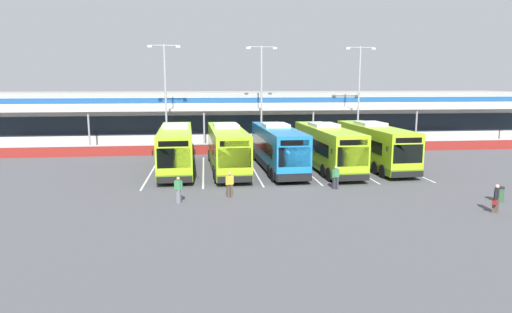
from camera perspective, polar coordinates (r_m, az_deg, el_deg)
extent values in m
plane|color=#4C4C51|center=(31.75, 4.67, -3.66)|extent=(200.00, 200.00, 0.00)
cube|color=beige|center=(57.81, -0.49, 5.07)|extent=(70.00, 10.00, 5.50)
cube|color=#19232D|center=(52.87, 0.08, 4.17)|extent=(66.00, 0.08, 2.20)
cube|color=navy|center=(52.68, 0.09, 7.25)|extent=(68.00, 0.08, 0.60)
cube|color=beige|center=(51.26, 0.28, 6.13)|extent=(67.00, 3.00, 0.24)
cube|color=gray|center=(57.65, -0.50, 8.04)|extent=(70.00, 10.00, 0.50)
cylinder|color=#999999|center=(51.43, -20.64, 3.18)|extent=(0.20, 0.20, 4.20)
cylinder|color=#999999|center=(49.88, -6.67, 3.55)|extent=(0.20, 0.20, 4.20)
cylinder|color=#999999|center=(51.36, 7.33, 3.71)|extent=(0.20, 0.20, 4.20)
cylinder|color=#999999|center=(55.64, 19.86, 3.66)|extent=(0.20, 0.20, 4.20)
cube|color=maroon|center=(45.72, 1.16, 1.05)|extent=(60.00, 0.36, 1.00)
cube|color=#B2B2B2|center=(45.64, 1.17, 1.74)|extent=(60.00, 0.40, 0.10)
cube|color=#9ED11E|center=(37.01, -10.23, 1.11)|extent=(3.00, 12.09, 3.19)
cube|color=#598419|center=(37.22, -10.17, -0.89)|extent=(3.02, 12.11, 0.56)
cube|color=black|center=(37.38, -10.22, 1.56)|extent=(2.94, 9.69, 0.96)
cube|color=black|center=(31.12, -10.50, -0.21)|extent=(2.31, 0.19, 1.40)
cube|color=black|center=(30.96, -10.56, 1.61)|extent=(2.05, 0.16, 0.40)
cube|color=silver|center=(37.80, -10.27, 3.93)|extent=(2.15, 2.88, 0.28)
cube|color=black|center=(31.29, -10.42, -2.95)|extent=(2.45, 0.25, 0.44)
cube|color=black|center=(31.39, -7.85, 0.59)|extent=(0.08, 0.12, 0.36)
cube|color=black|center=(31.49, -13.15, 0.46)|extent=(0.08, 0.12, 0.36)
cylinder|color=black|center=(41.76, -8.38, 0.17)|extent=(0.36, 1.05, 1.04)
cylinder|color=black|center=(41.82, -11.66, 0.09)|extent=(0.36, 1.05, 1.04)
cylinder|color=black|center=(34.08, -8.28, -1.92)|extent=(0.36, 1.05, 1.04)
cylinder|color=black|center=(34.15, -12.29, -2.02)|extent=(0.36, 1.05, 1.04)
cylinder|color=black|center=(32.71, -8.26, -2.40)|extent=(0.36, 1.05, 1.04)
cylinder|color=black|center=(32.78, -12.44, -2.50)|extent=(0.36, 1.05, 1.04)
cube|color=#9ED11E|center=(36.60, -3.72, 1.14)|extent=(3.00, 12.09, 3.19)
cube|color=#598419|center=(36.81, -3.70, -0.88)|extent=(3.02, 12.11, 0.56)
cube|color=black|center=(36.96, -3.78, 1.61)|extent=(2.94, 9.69, 0.96)
cube|color=black|center=(30.72, -2.75, -0.18)|extent=(2.31, 0.19, 1.40)
cube|color=black|center=(30.56, -2.77, 1.66)|extent=(2.05, 0.16, 0.40)
cube|color=silver|center=(37.38, -3.89, 3.99)|extent=(2.15, 2.88, 0.28)
cube|color=black|center=(30.90, -2.71, -2.96)|extent=(2.45, 0.25, 0.44)
cube|color=black|center=(31.19, -0.17, 0.63)|extent=(0.08, 0.12, 0.36)
cube|color=black|center=(30.90, -5.51, 0.50)|extent=(0.08, 0.12, 0.36)
cylinder|color=black|center=(41.45, -2.62, 0.20)|extent=(0.36, 1.05, 1.04)
cylinder|color=black|center=(41.27, -5.92, 0.12)|extent=(0.36, 1.05, 1.04)
cylinder|color=black|center=(33.83, -1.21, -1.91)|extent=(0.36, 1.05, 1.04)
cylinder|color=black|center=(33.60, -5.25, -2.03)|extent=(0.36, 1.05, 1.04)
cylinder|color=black|center=(32.47, -0.88, -2.39)|extent=(0.36, 1.05, 1.04)
cylinder|color=black|center=(32.24, -5.10, -2.52)|extent=(0.36, 1.05, 1.04)
cube|color=#1972B7|center=(36.93, 2.79, 1.23)|extent=(3.00, 12.09, 3.19)
cube|color=black|center=(37.14, 2.77, -0.78)|extent=(3.02, 12.11, 0.56)
cube|color=black|center=(37.28, 2.67, 1.69)|extent=(2.94, 9.69, 0.96)
cube|color=black|center=(31.17, 4.96, -0.07)|extent=(2.31, 0.19, 1.40)
cube|color=black|center=(31.01, 4.99, 1.75)|extent=(2.05, 0.16, 0.40)
cube|color=silver|center=(37.69, 2.50, 4.05)|extent=(2.15, 2.88, 0.28)
cube|color=black|center=(31.34, 4.97, -2.81)|extent=(2.45, 0.25, 0.44)
cube|color=black|center=(31.82, 7.37, 0.72)|extent=(0.08, 0.12, 0.36)
cube|color=black|center=(31.14, 2.22, 0.61)|extent=(0.08, 0.12, 0.36)
cylinder|color=black|center=(41.83, 3.12, 0.28)|extent=(0.36, 1.05, 1.04)
cylinder|color=black|center=(41.41, -0.11, 0.20)|extent=(0.36, 1.05, 1.04)
cylinder|color=black|center=(34.35, 5.78, -1.78)|extent=(0.36, 1.05, 1.04)
cylinder|color=black|center=(33.84, 1.86, -1.91)|extent=(0.36, 1.05, 1.04)
cylinder|color=black|center=(33.03, 6.39, -2.25)|extent=(0.36, 1.05, 1.04)
cylinder|color=black|center=(32.49, 2.31, -2.39)|extent=(0.36, 1.05, 1.04)
cube|color=#9ED11E|center=(37.54, 9.09, 1.25)|extent=(3.00, 12.09, 3.19)
cube|color=#598419|center=(37.74, 9.04, -0.72)|extent=(3.02, 12.11, 0.56)
cube|color=black|center=(37.88, 8.92, 1.70)|extent=(2.94, 9.69, 0.96)
cube|color=black|center=(31.97, 12.33, -0.01)|extent=(2.31, 0.19, 1.40)
cube|color=black|center=(31.81, 12.40, 1.76)|extent=(2.05, 0.16, 0.40)
cube|color=silver|center=(38.28, 8.70, 4.04)|extent=(2.15, 2.88, 0.28)
cube|color=black|center=(32.14, 12.31, -2.68)|extent=(2.45, 0.25, 0.44)
cube|color=black|center=(32.78, 14.51, 0.76)|extent=(0.08, 0.12, 0.36)
cube|color=black|center=(31.75, 9.68, 0.65)|extent=(0.08, 0.12, 0.36)
cylinder|color=black|center=(42.44, 8.69, 0.32)|extent=(0.36, 1.05, 1.04)
cylinder|color=black|center=(41.79, 5.56, 0.24)|extent=(0.36, 1.05, 1.04)
cylinder|color=black|center=(35.19, 12.47, -1.69)|extent=(0.36, 1.05, 1.04)
cylinder|color=black|center=(34.40, 8.75, -1.83)|extent=(0.36, 1.05, 1.04)
cylinder|color=black|center=(33.91, 13.32, -2.14)|extent=(0.36, 1.05, 1.04)
cylinder|color=black|center=(33.10, 9.47, -2.29)|extent=(0.36, 1.05, 1.04)
cube|color=#9ED11E|center=(39.59, 14.93, 1.48)|extent=(3.00, 12.09, 3.19)
cube|color=#598419|center=(39.79, 14.85, -0.40)|extent=(3.02, 12.11, 0.56)
cube|color=black|center=(39.92, 14.71, 1.90)|extent=(2.94, 9.69, 0.96)
cube|color=black|center=(34.26, 18.89, 0.32)|extent=(2.31, 0.19, 1.40)
cube|color=black|center=(34.12, 18.99, 1.98)|extent=(2.05, 0.16, 0.40)
cube|color=silver|center=(40.31, 14.47, 4.12)|extent=(2.15, 2.88, 0.28)
cube|color=black|center=(34.43, 18.85, -2.17)|extent=(2.45, 0.25, 0.44)
cube|color=black|center=(35.21, 20.76, 1.03)|extent=(0.08, 0.12, 0.36)
cube|color=black|center=(33.88, 16.47, 0.94)|extent=(0.08, 0.12, 0.36)
cylinder|color=black|center=(44.44, 13.91, 0.56)|extent=(0.36, 1.05, 1.04)
cylinder|color=black|center=(43.58, 11.00, 0.49)|extent=(0.36, 1.05, 1.04)
cylinder|color=black|center=(37.47, 18.46, -1.28)|extent=(0.36, 1.05, 1.04)
cylinder|color=black|center=(36.44, 15.11, -1.41)|extent=(0.36, 1.05, 1.04)
cylinder|color=black|center=(36.25, 19.46, -1.69)|extent=(0.36, 1.05, 1.04)
cylinder|color=black|center=(35.19, 16.03, -1.83)|extent=(0.36, 1.05, 1.04)
cube|color=silver|center=(37.29, -13.24, -1.90)|extent=(0.14, 13.00, 0.01)
cube|color=silver|center=(37.02, -6.77, -1.79)|extent=(0.14, 13.00, 0.01)
cube|color=silver|center=(37.23, -0.29, -1.66)|extent=(0.14, 13.00, 0.01)
cube|color=silver|center=(37.91, 6.03, -1.51)|extent=(0.14, 13.00, 0.01)
cube|color=silver|center=(39.03, 12.06, -1.35)|extent=(0.14, 13.00, 0.01)
cube|color=silver|center=(40.56, 17.70, -1.19)|extent=(0.14, 13.00, 0.01)
cube|color=#4C4238|center=(28.25, 28.23, -5.56)|extent=(0.23, 0.22, 0.84)
cube|color=#4C4238|center=(28.40, 28.51, -5.51)|extent=(0.23, 0.22, 0.84)
cube|color=black|center=(28.16, 28.49, -4.16)|extent=(0.39, 0.40, 0.56)
cube|color=black|center=(27.96, 28.43, -4.31)|extent=(0.13, 0.13, 0.54)
cube|color=black|center=(28.38, 28.53, -4.12)|extent=(0.13, 0.13, 0.54)
sphere|color=#DBB293|center=(28.08, 28.55, -3.38)|extent=(0.22, 0.22, 0.22)
cube|color=maroon|center=(28.00, 28.30, -5.25)|extent=(0.29, 0.28, 0.22)
cylinder|color=maroon|center=(27.95, 28.33, -4.90)|extent=(0.02, 0.02, 0.16)
cube|color=#33333D|center=(30.84, 9.98, -3.37)|extent=(0.19, 0.22, 0.84)
cube|color=#33333D|center=(30.84, 10.35, -3.38)|extent=(0.19, 0.22, 0.84)
cube|color=#387F4C|center=(30.69, 10.20, -2.10)|extent=(0.39, 0.32, 0.56)
cube|color=#387F4C|center=(30.57, 9.87, -2.19)|extent=(0.12, 0.12, 0.54)
cube|color=#387F4C|center=(30.83, 10.53, -2.11)|extent=(0.12, 0.12, 0.54)
sphere|color=tan|center=(30.62, 10.22, -1.38)|extent=(0.22, 0.22, 0.22)
cube|color=#4C4238|center=(28.29, -3.60, -4.41)|extent=(0.20, 0.22, 0.84)
cube|color=#4C4238|center=(28.26, -3.19, -4.42)|extent=(0.20, 0.22, 0.84)
cube|color=gold|center=(28.12, -3.41, -3.03)|extent=(0.40, 0.35, 0.56)
cube|color=gold|center=(28.02, -3.80, -3.13)|extent=(0.12, 0.13, 0.54)
cube|color=gold|center=(28.23, -3.02, -3.03)|extent=(0.12, 0.13, 0.54)
sphere|color=tan|center=(28.03, -3.42, -2.25)|extent=(0.22, 0.22, 0.22)
cube|color=slate|center=(27.39, -9.96, -5.00)|extent=(0.21, 0.22, 0.84)
cube|color=slate|center=(27.21, -9.80, -5.09)|extent=(0.21, 0.22, 0.84)
cube|color=#387F4C|center=(27.13, -9.92, -3.61)|extent=(0.40, 0.35, 0.56)
cube|color=#387F4C|center=(27.25, -10.32, -3.63)|extent=(0.13, 0.13, 0.54)
cube|color=#387F4C|center=(27.03, -9.52, -3.71)|extent=(0.13, 0.13, 0.54)
sphere|color=tan|center=(27.05, -9.95, -2.81)|extent=(0.22, 0.22, 0.22)
cylinder|color=#9E9EA3|center=(46.59, -11.50, 7.20)|extent=(0.20, 0.20, 11.00)
cylinder|color=#9E9EA3|center=(46.70, -11.73, 13.77)|extent=(2.80, 0.10, 0.10)
cube|color=silver|center=(46.83, -13.48, 13.58)|extent=(0.44, 0.28, 0.20)
cube|color=silver|center=(46.60, -9.96, 13.71)|extent=(0.44, 0.28, 0.20)
cylinder|color=#9E9EA3|center=(47.70, 0.70, 7.44)|extent=(0.20, 0.20, 11.00)
cylinder|color=#9E9EA3|center=(47.81, 0.72, 13.86)|extent=(2.80, 0.10, 0.10)
cube|color=silver|center=(47.64, -1.00, 13.75)|extent=(0.44, 0.28, 0.20)
cube|color=silver|center=(47.99, 2.42, 13.72)|extent=(0.44, 0.28, 0.20)
cylinder|color=#9E9EA3|center=(49.60, 13.03, 7.28)|extent=(0.20, 0.20, 11.00)
cylinder|color=#9E9EA3|center=(49.70, 13.27, 13.45)|extent=(2.80, 0.10, 0.10)
cube|color=silver|center=(49.25, 11.69, 13.43)|extent=(0.44, 0.28, 0.20)
cube|color=silver|center=(50.18, 14.81, 13.23)|extent=(0.44, 0.28, 0.20)
cylinder|color=#2D5133|center=(30.98, 28.74, -4.34)|extent=(0.52, 0.52, 0.85)
cylinder|color=black|center=(30.88, 28.81, -3.51)|extent=(0.54, 0.54, 0.08)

